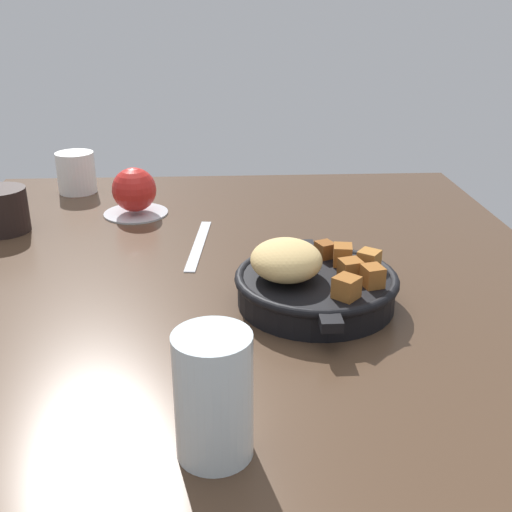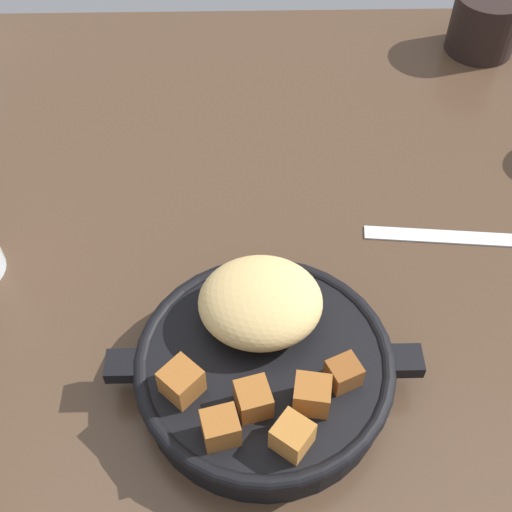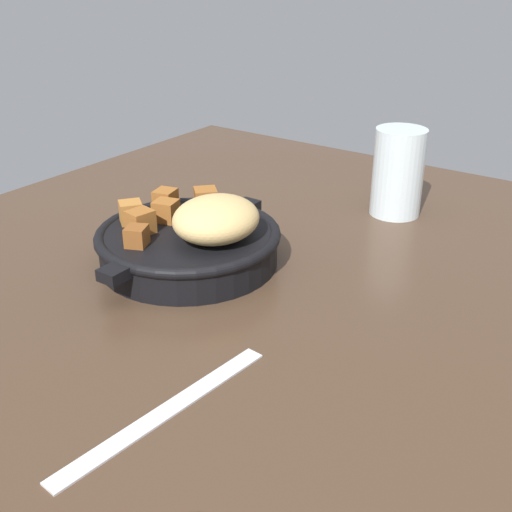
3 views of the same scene
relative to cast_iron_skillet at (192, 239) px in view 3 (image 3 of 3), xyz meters
The scene contains 4 objects.
ground_plane 12.18cm from the cast_iron_skillet, 59.40° to the left, with size 108.85×92.65×2.40cm, color #473323.
cast_iron_skillet is the anchor object (origin of this frame).
butter_knife 25.36cm from the cast_iron_skillet, 35.68° to the left, with size 20.62×1.60×0.36cm, color silver.
water_glass_tall 29.32cm from the cast_iron_skillet, 156.05° to the left, with size 6.49×6.49×11.23cm, color silver.
Camera 3 is at (42.55, 32.90, 31.92)cm, focal length 45.55 mm.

